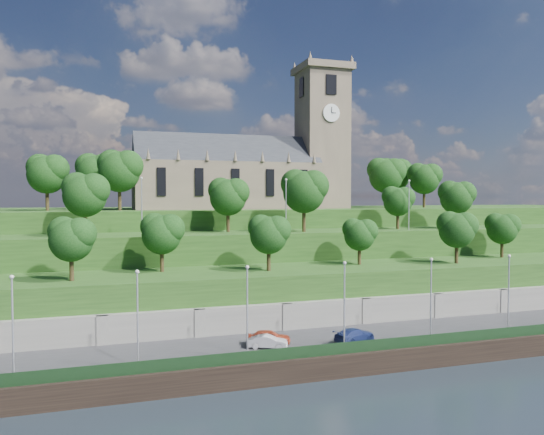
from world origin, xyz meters
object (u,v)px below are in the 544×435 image
object	(u,v)px
church	(253,166)
car_left	(269,337)
car_right	(354,335)
car_middle	(268,342)

from	to	relation	value
church	car_left	size ratio (longest dim) A/B	8.71
car_left	car_right	world-z (taller)	car_left
car_left	car_middle	size ratio (longest dim) A/B	1.12
car_right	car_middle	bearing A→B (deg)	66.03
church	car_middle	bearing A→B (deg)	-103.72
car_left	car_right	size ratio (longest dim) A/B	0.91
church	car_right	world-z (taller)	church
car_left	car_middle	world-z (taller)	car_left
car_left	car_middle	xyz separation A→B (m)	(-0.49, -1.20, -0.11)
church	car_left	xyz separation A→B (m)	(-9.52, -39.84, -19.77)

